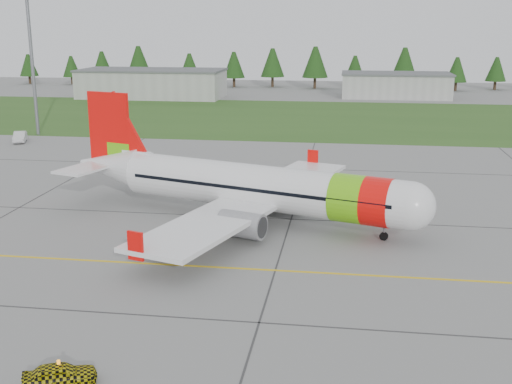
# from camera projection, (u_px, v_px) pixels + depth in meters

# --- Properties ---
(ground) EXTENTS (320.00, 320.00, 0.00)m
(ground) POSITION_uv_depth(u_px,v_px,m) (90.00, 312.00, 37.42)
(ground) COLOR gray
(ground) RESTS_ON ground
(aircraft) EXTENTS (32.76, 31.04, 10.25)m
(aircraft) POSITION_uv_depth(u_px,v_px,m) (252.00, 187.00, 54.07)
(aircraft) COLOR white
(aircraft) RESTS_ON ground
(follow_me_car) EXTENTS (1.60, 1.71, 3.37)m
(follow_me_car) POSITION_uv_depth(u_px,v_px,m) (58.00, 353.00, 29.31)
(follow_me_car) COLOR #D5C90B
(follow_me_car) RESTS_ON ground
(service_van) EXTENTS (2.01, 1.96, 4.52)m
(service_van) POSITION_uv_depth(u_px,v_px,m) (19.00, 126.00, 90.69)
(service_van) COLOR silver
(service_van) RESTS_ON ground
(grass_strip) EXTENTS (320.00, 50.00, 0.03)m
(grass_strip) POSITION_uv_depth(u_px,v_px,m) (267.00, 117.00, 115.92)
(grass_strip) COLOR #30561E
(grass_strip) RESTS_ON ground
(taxi_guideline) EXTENTS (120.00, 0.25, 0.02)m
(taxi_guideline) POSITION_uv_depth(u_px,v_px,m) (134.00, 263.00, 45.08)
(taxi_guideline) COLOR gold
(taxi_guideline) RESTS_ON ground
(hangar_west) EXTENTS (32.00, 14.00, 6.00)m
(hangar_west) POSITION_uv_depth(u_px,v_px,m) (152.00, 84.00, 146.12)
(hangar_west) COLOR #A8A8A3
(hangar_west) RESTS_ON ground
(hangar_east) EXTENTS (24.00, 12.00, 5.20)m
(hangar_east) POSITION_uv_depth(u_px,v_px,m) (396.00, 86.00, 146.27)
(hangar_east) COLOR #A8A8A3
(hangar_east) RESTS_ON ground
(floodlight_mast) EXTENTS (0.50, 0.50, 20.00)m
(floodlight_mast) POSITION_uv_depth(u_px,v_px,m) (33.00, 68.00, 94.84)
(floodlight_mast) COLOR slate
(floodlight_mast) RESTS_ON ground
(treeline) EXTENTS (160.00, 8.00, 10.00)m
(treeline) POSITION_uv_depth(u_px,v_px,m) (294.00, 68.00, 168.26)
(treeline) COLOR #1C3F14
(treeline) RESTS_ON ground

